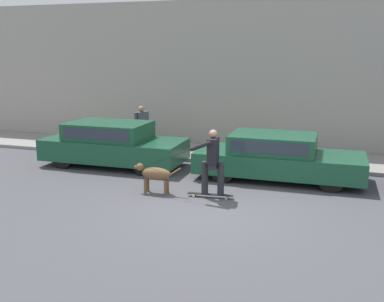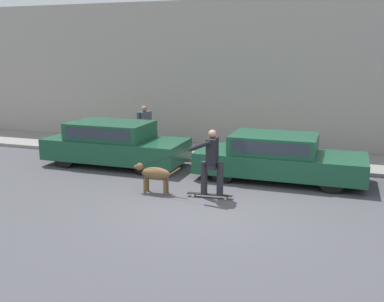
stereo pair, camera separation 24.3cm
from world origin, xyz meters
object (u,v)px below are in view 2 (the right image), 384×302
(parked_car_1, at_px, (278,158))
(pedestrian_with_bag, at_px, (145,126))
(parked_car_0, at_px, (115,144))
(skateboarder, at_px, (212,160))
(dog, at_px, (155,174))

(parked_car_1, relative_size, pedestrian_with_bag, 2.97)
(parked_car_0, height_order, pedestrian_with_bag, pedestrian_with_bag)
(parked_car_1, relative_size, skateboarder, 1.92)
(skateboarder, height_order, pedestrian_with_bag, skateboarder)
(parked_car_1, height_order, pedestrian_with_bag, pedestrian_with_bag)
(parked_car_1, bearing_deg, pedestrian_with_bag, 158.52)
(parked_car_0, height_order, skateboarder, skateboarder)
(parked_car_0, bearing_deg, dog, -43.79)
(dog, bearing_deg, skateboarder, -176.36)
(parked_car_0, height_order, dog, parked_car_0)
(parked_car_1, distance_m, pedestrian_with_bag, 5.16)
(skateboarder, distance_m, pedestrian_with_bag, 5.30)
(parked_car_0, xyz_separation_m, parked_car_1, (4.94, -0.00, -0.05))
(parked_car_0, relative_size, skateboarder, 1.83)
(parked_car_0, bearing_deg, parked_car_1, 0.00)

